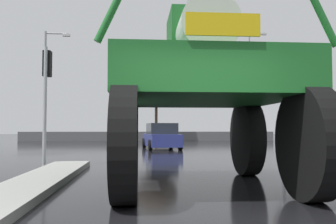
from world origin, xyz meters
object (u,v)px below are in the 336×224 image
sedan_ahead (161,137)px  streetlight_far_left (47,82)px  oversize_sprayer (200,90)px  traffic_signal_near_left (47,79)px  traffic_signal_near_right (280,78)px  streetlight_far_right (250,81)px  bare_tree_far_center (156,89)px  bare_tree_right (297,68)px

sedan_ahead → streetlight_far_left: bearing=56.6°
oversize_sprayer → traffic_signal_near_left: bearing=44.4°
traffic_signal_near_left → traffic_signal_near_right: size_ratio=0.96×
oversize_sprayer → streetlight_far_left: (-7.65, 17.74, 2.39)m
oversize_sprayer → streetlight_far_right: 23.50m
streetlight_far_left → bare_tree_far_center: streetlight_far_left is taller
sedan_ahead → streetlight_far_left: (-7.68, 3.91, 3.69)m
traffic_signal_near_left → streetlight_far_left: bearing=104.1°
traffic_signal_near_right → bare_tree_right: 13.13m
oversize_sprayer → bare_tree_far_center: bare_tree_far_center is taller
oversize_sprayer → streetlight_far_left: size_ratio=0.68×
streetlight_far_right → bare_tree_far_center: 9.84m
streetlight_far_right → bare_tree_far_center: bearing=140.6°
traffic_signal_near_right → bare_tree_right: bearing=63.2°
bare_tree_far_center → streetlight_far_right: bearing=-39.4°
sedan_ahead → bare_tree_far_center: size_ratio=0.61×
bare_tree_right → traffic_signal_near_right: bearing=-116.8°
sedan_ahead → bare_tree_far_center: 14.97m
traffic_signal_near_right → traffic_signal_near_left: bearing=180.0°
sedan_ahead → traffic_signal_near_left: traffic_signal_near_left is taller
sedan_ahead → bare_tree_right: 10.61m
streetlight_far_left → traffic_signal_near_right: bearing=-50.1°
streetlight_far_left → streetlight_far_right: streetlight_far_right is taller
oversize_sprayer → sedan_ahead: bearing=-0.1°
bare_tree_right → streetlight_far_left: bearing=173.9°
bare_tree_right → sedan_ahead: bearing=-167.4°
sedan_ahead → streetlight_far_right: (7.98, 8.04, 4.44)m
bare_tree_far_center → traffic_signal_near_right: bearing=-82.5°
traffic_signal_near_left → streetlight_far_left: streetlight_far_left is taller
streetlight_far_right → bare_tree_right: (1.35, -5.96, 0.17)m
streetlight_far_right → bare_tree_far_center: streetlight_far_right is taller
sedan_ahead → traffic_signal_near_left: (-4.32, -9.44, 2.09)m
streetlight_far_left → bare_tree_far_center: (8.05, 10.38, 0.77)m
traffic_signal_near_right → bare_tree_far_center: size_ratio=0.57×
oversize_sprayer → bare_tree_right: size_ratio=0.79×
oversize_sprayer → bare_tree_right: 18.75m
sedan_ahead → streetlight_far_right: size_ratio=0.45×
sedan_ahead → streetlight_far_right: streetlight_far_right is taller
bare_tree_right → bare_tree_far_center: 15.13m
streetlight_far_right → streetlight_far_left: bearing=-165.2°
traffic_signal_near_right → streetlight_far_left: size_ratio=0.51×
sedan_ahead → traffic_signal_near_right: size_ratio=1.06×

